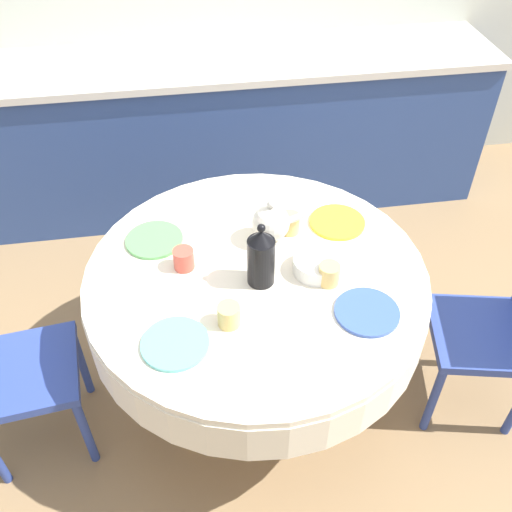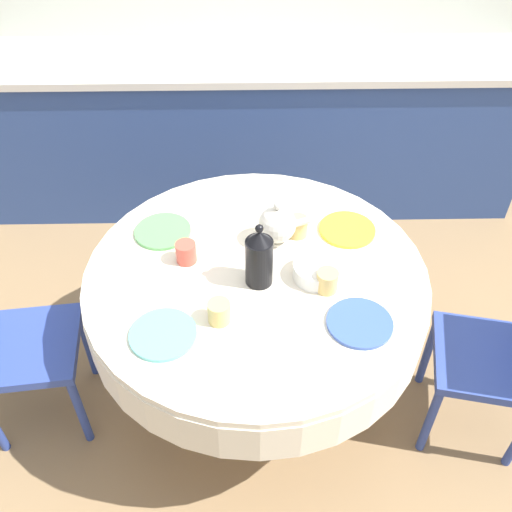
{
  "view_description": "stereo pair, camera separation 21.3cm",
  "coord_description": "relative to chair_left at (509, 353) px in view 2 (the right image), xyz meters",
  "views": [
    {
      "loc": [
        -0.24,
        -1.55,
        2.26
      ],
      "look_at": [
        0.0,
        0.0,
        0.82
      ],
      "focal_mm": 40.0,
      "sensor_mm": 36.0,
      "label": 1
    },
    {
      "loc": [
        -0.03,
        -1.57,
        2.26
      ],
      "look_at": [
        0.0,
        0.0,
        0.82
      ],
      "focal_mm": 40.0,
      "sensor_mm": 36.0,
      "label": 2
    }
  ],
  "objects": [
    {
      "name": "ground_plane",
      "position": [
        -0.98,
        0.21,
        -0.49
      ],
      "size": [
        12.0,
        12.0,
        0.0
      ],
      "primitive_type": "plane",
      "color": "#8E704C"
    },
    {
      "name": "kitchen_counter",
      "position": [
        -0.98,
        1.73,
        -0.02
      ],
      "size": [
        3.24,
        0.64,
        0.94
      ],
      "color": "#2D4784",
      "rests_on": "ground_plane"
    },
    {
      "name": "dining_table",
      "position": [
        -0.98,
        0.21,
        0.13
      ],
      "size": [
        1.33,
        1.33,
        0.74
      ],
      "color": "brown",
      "rests_on": "ground_plane"
    },
    {
      "name": "chair_left",
      "position": [
        0.0,
        0.0,
        0.0
      ],
      "size": [
        0.48,
        0.48,
        0.87
      ],
      "rotation": [
        0.0,
        0.0,
        1.35
      ],
      "color": "#2D428E",
      "rests_on": "ground_plane"
    },
    {
      "name": "chair_right",
      "position": [
        -1.97,
        0.1,
        0.0
      ],
      "size": [
        0.44,
        0.44,
        0.87
      ],
      "rotation": [
        0.0,
        0.0,
        -1.46
      ],
      "color": "#2D428E",
      "rests_on": "ground_plane"
    },
    {
      "name": "plate_near_left",
      "position": [
        -1.3,
        -0.1,
        0.26
      ],
      "size": [
        0.23,
        0.23,
        0.01
      ],
      "primitive_type": "cylinder",
      "color": "#60BCB7",
      "rests_on": "dining_table"
    },
    {
      "name": "cup_near_left",
      "position": [
        -1.11,
        -0.03,
        0.29
      ],
      "size": [
        0.08,
        0.08,
        0.08
      ],
      "primitive_type": "cylinder",
      "color": "#DBB766",
      "rests_on": "dining_table"
    },
    {
      "name": "plate_near_right",
      "position": [
        -0.62,
        -0.06,
        0.26
      ],
      "size": [
        0.23,
        0.23,
        0.01
      ],
      "primitive_type": "cylinder",
      "color": "#3856AD",
      "rests_on": "dining_table"
    },
    {
      "name": "cup_near_right",
      "position": [
        -0.72,
        0.12,
        0.29
      ],
      "size": [
        0.08,
        0.08,
        0.08
      ],
      "primitive_type": "cylinder",
      "color": "#DBB766",
      "rests_on": "dining_table"
    },
    {
      "name": "plate_far_left",
      "position": [
        -1.36,
        0.45,
        0.26
      ],
      "size": [
        0.23,
        0.23,
        0.01
      ],
      "primitive_type": "cylinder",
      "color": "#5BA85B",
      "rests_on": "dining_table"
    },
    {
      "name": "cup_far_left",
      "position": [
        -1.25,
        0.28,
        0.29
      ],
      "size": [
        0.08,
        0.08,
        0.08
      ],
      "primitive_type": "cylinder",
      "color": "#CC4C3D",
      "rests_on": "dining_table"
    },
    {
      "name": "plate_far_right",
      "position": [
        -0.6,
        0.45,
        0.26
      ],
      "size": [
        0.23,
        0.23,
        0.01
      ],
      "primitive_type": "cylinder",
      "color": "yellow",
      "rests_on": "dining_table"
    },
    {
      "name": "cup_far_right",
      "position": [
        -0.8,
        0.43,
        0.29
      ],
      "size": [
        0.08,
        0.08,
        0.08
      ],
      "primitive_type": "cylinder",
      "color": "#DBB766",
      "rests_on": "dining_table"
    },
    {
      "name": "coffee_carafe",
      "position": [
        -0.97,
        0.16,
        0.37
      ],
      "size": [
        0.1,
        0.1,
        0.27
      ],
      "color": "black",
      "rests_on": "dining_table"
    },
    {
      "name": "teapot",
      "position": [
        -0.89,
        0.39,
        0.34
      ],
      "size": [
        0.21,
        0.15,
        0.2
      ],
      "color": "silver",
      "rests_on": "dining_table"
    },
    {
      "name": "fruit_bowl",
      "position": [
        -0.75,
        0.18,
        0.28
      ],
      "size": [
        0.18,
        0.18,
        0.06
      ],
      "primitive_type": "cylinder",
      "color": "silver",
      "rests_on": "dining_table"
    }
  ]
}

